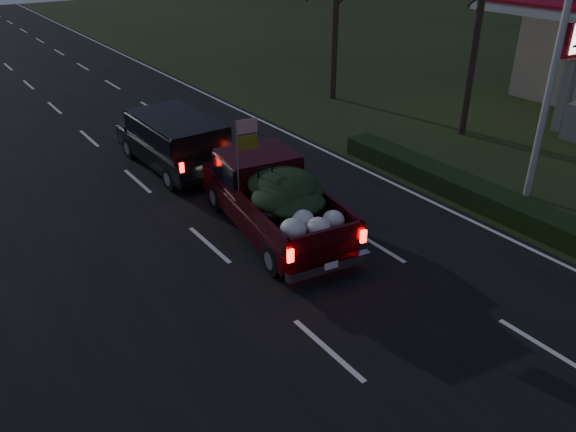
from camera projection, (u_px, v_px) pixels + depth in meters
ground at (328, 350)px, 11.18m from camera, size 120.00×120.00×0.00m
road_asphalt at (328, 350)px, 11.17m from camera, size 14.00×120.00×0.02m
hedge_row at (466, 189)px, 17.18m from camera, size 1.00×10.00×0.60m
light_pole at (567, 10)px, 14.91m from camera, size 0.50×0.90×9.16m
pickup_truck at (273, 194)px, 15.06m from camera, size 2.88×5.81×2.92m
lead_suv at (175, 137)px, 18.92m from camera, size 2.23×5.21×1.49m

